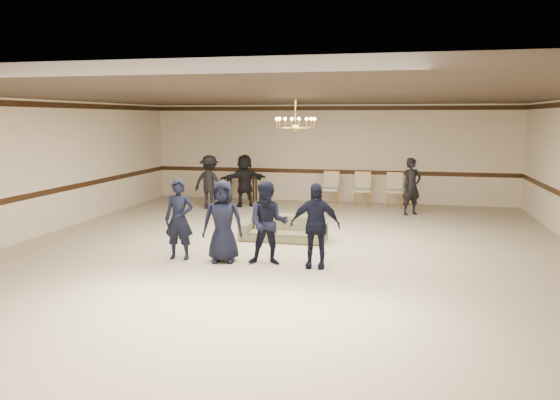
{
  "coord_description": "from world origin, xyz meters",
  "views": [
    {
      "loc": [
        2.26,
        -10.69,
        2.78
      ],
      "look_at": [
        -0.01,
        -0.5,
        1.17
      ],
      "focal_mm": 34.4,
      "sensor_mm": 36.0,
      "label": 1
    }
  ],
  "objects_px": {
    "banquet_chair_left": "(330,189)",
    "banquet_chair_mid": "(362,190)",
    "chandelier": "(295,113)",
    "adult_right": "(412,186)",
    "settee": "(283,228)",
    "boy_a": "(179,219)",
    "adult_mid": "(244,180)",
    "boy_d": "(315,225)",
    "adult_left": "(210,182)",
    "banquet_chair_right": "(395,191)",
    "console_table": "(242,189)",
    "boy_c": "(268,223)",
    "boy_b": "(223,221)"
  },
  "relations": [
    {
      "from": "banquet_chair_mid",
      "to": "banquet_chair_right",
      "type": "distance_m",
      "value": 1.0
    },
    {
      "from": "settee",
      "to": "banquet_chair_left",
      "type": "xyz_separation_m",
      "value": [
        0.41,
        5.2,
        0.24
      ]
    },
    {
      "from": "chandelier",
      "to": "boy_b",
      "type": "xyz_separation_m",
      "value": [
        -1.03,
        -2.02,
        -2.08
      ]
    },
    {
      "from": "chandelier",
      "to": "adult_right",
      "type": "bearing_deg",
      "value": 56.67
    },
    {
      "from": "boy_b",
      "to": "banquet_chair_left",
      "type": "relative_size",
      "value": 1.51
    },
    {
      "from": "adult_left",
      "to": "adult_right",
      "type": "distance_m",
      "value": 6.01
    },
    {
      "from": "boy_a",
      "to": "boy_c",
      "type": "bearing_deg",
      "value": -3.36
    },
    {
      "from": "settee",
      "to": "banquet_chair_mid",
      "type": "height_order",
      "value": "banquet_chair_mid"
    },
    {
      "from": "adult_left",
      "to": "banquet_chair_right",
      "type": "distance_m",
      "value": 5.73
    },
    {
      "from": "console_table",
      "to": "adult_right",
      "type": "bearing_deg",
      "value": -14.89
    },
    {
      "from": "console_table",
      "to": "boy_c",
      "type": "bearing_deg",
      "value": -70.37
    },
    {
      "from": "boy_a",
      "to": "banquet_chair_right",
      "type": "xyz_separation_m",
      "value": [
        4.07,
        7.22,
        -0.27
      ]
    },
    {
      "from": "settee",
      "to": "chandelier",
      "type": "bearing_deg",
      "value": 0.92
    },
    {
      "from": "boy_c",
      "to": "adult_left",
      "type": "relative_size",
      "value": 0.97
    },
    {
      "from": "boy_a",
      "to": "boy_c",
      "type": "distance_m",
      "value": 1.8
    },
    {
      "from": "boy_a",
      "to": "chandelier",
      "type": "bearing_deg",
      "value": 42.99
    },
    {
      "from": "adult_mid",
      "to": "adult_right",
      "type": "relative_size",
      "value": 1.0
    },
    {
      "from": "boy_c",
      "to": "banquet_chair_mid",
      "type": "height_order",
      "value": "boy_c"
    },
    {
      "from": "boy_d",
      "to": "settee",
      "type": "distance_m",
      "value": 2.33
    },
    {
      "from": "adult_mid",
      "to": "banquet_chair_mid",
      "type": "distance_m",
      "value": 3.72
    },
    {
      "from": "banquet_chair_mid",
      "to": "banquet_chair_right",
      "type": "xyz_separation_m",
      "value": [
        1.0,
        0.0,
        0.0
      ]
    },
    {
      "from": "chandelier",
      "to": "settee",
      "type": "xyz_separation_m",
      "value": [
        -0.27,
        -0.0,
        -2.59
      ]
    },
    {
      "from": "chandelier",
      "to": "boy_a",
      "type": "relative_size",
      "value": 0.59
    },
    {
      "from": "chandelier",
      "to": "settee",
      "type": "distance_m",
      "value": 2.6
    },
    {
      "from": "boy_b",
      "to": "boy_a",
      "type": "bearing_deg",
      "value": 169.36
    },
    {
      "from": "chandelier",
      "to": "console_table",
      "type": "bearing_deg",
      "value": 117.87
    },
    {
      "from": "adult_left",
      "to": "settee",
      "type": "bearing_deg",
      "value": 140.04
    },
    {
      "from": "banquet_chair_mid",
      "to": "settee",
      "type": "bearing_deg",
      "value": -108.13
    },
    {
      "from": "adult_right",
      "to": "banquet_chair_left",
      "type": "bearing_deg",
      "value": 119.82
    },
    {
      "from": "adult_left",
      "to": "banquet_chair_left",
      "type": "relative_size",
      "value": 1.56
    },
    {
      "from": "boy_a",
      "to": "banquet_chair_left",
      "type": "distance_m",
      "value": 7.52
    },
    {
      "from": "settee",
      "to": "adult_right",
      "type": "distance_m",
      "value": 4.96
    },
    {
      "from": "boy_b",
      "to": "banquet_chair_right",
      "type": "height_order",
      "value": "boy_b"
    },
    {
      "from": "adult_mid",
      "to": "boy_a",
      "type": "bearing_deg",
      "value": 58.39
    },
    {
      "from": "adult_left",
      "to": "banquet_chair_left",
      "type": "distance_m",
      "value": 3.84
    },
    {
      "from": "adult_mid",
      "to": "banquet_chair_left",
      "type": "bearing_deg",
      "value": 160.61
    },
    {
      "from": "boy_d",
      "to": "banquet_chair_left",
      "type": "height_order",
      "value": "boy_d"
    },
    {
      "from": "settee",
      "to": "boy_a",
      "type": "bearing_deg",
      "value": -128.57
    },
    {
      "from": "boy_a",
      "to": "adult_right",
      "type": "relative_size",
      "value": 0.97
    },
    {
      "from": "banquet_chair_left",
      "to": "banquet_chair_mid",
      "type": "relative_size",
      "value": 1.0
    },
    {
      "from": "banquet_chair_mid",
      "to": "banquet_chair_right",
      "type": "relative_size",
      "value": 1.0
    },
    {
      "from": "boy_b",
      "to": "banquet_chair_left",
      "type": "bearing_deg",
      "value": 70.12
    },
    {
      "from": "adult_right",
      "to": "banquet_chair_mid",
      "type": "xyz_separation_m",
      "value": [
        -1.48,
        1.2,
        -0.3
      ]
    },
    {
      "from": "settee",
      "to": "adult_right",
      "type": "xyz_separation_m",
      "value": [
        2.9,
        4.0,
        0.54
      ]
    },
    {
      "from": "boy_a",
      "to": "boy_b",
      "type": "distance_m",
      "value": 0.9
    },
    {
      "from": "boy_c",
      "to": "boy_d",
      "type": "height_order",
      "value": "same"
    },
    {
      "from": "boy_c",
      "to": "settee",
      "type": "bearing_deg",
      "value": 87.07
    },
    {
      "from": "boy_a",
      "to": "boy_c",
      "type": "relative_size",
      "value": 1.0
    },
    {
      "from": "banquet_chair_left",
      "to": "console_table",
      "type": "xyz_separation_m",
      "value": [
        -3.0,
        0.2,
        -0.11
      ]
    },
    {
      "from": "settee",
      "to": "banquet_chair_mid",
      "type": "bearing_deg",
      "value": 75.61
    }
  ]
}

